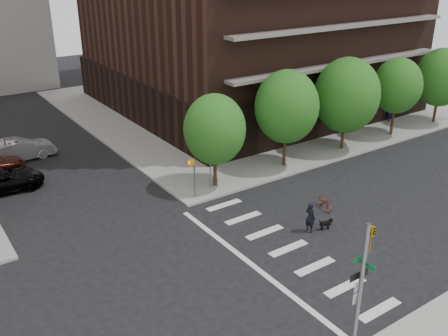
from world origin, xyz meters
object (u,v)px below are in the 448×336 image
Objects in this scene: parked_car_black at (2,181)px; scooter at (325,202)px; dog_walker at (310,217)px; parked_car_silver at (19,150)px; pedestrian_far at (388,111)px; traffic_signal at (358,308)px.

parked_car_black reaches higher than scooter.
parked_car_silver is at bearing 22.53° from dog_walker.
pedestrian_far is (32.42, -4.84, 0.38)m from parked_car_black.
dog_walker is 0.92× the size of pedestrian_far.
traffic_signal is 3.39× the size of dog_walker.
dog_walker is (-2.65, -1.45, 0.46)m from scooter.
pedestrian_far is (25.10, 18.49, -1.59)m from traffic_signal.
pedestrian_far is at bearing -67.63° from dog_walker.
parked_car_black is at bearing -79.65° from pedestrian_far.
dog_walker reaches higher than scooter.
pedestrian_far is at bearing 46.47° from scooter.
pedestrian_far reaches higher than parked_car_silver.
scooter is at bearing -128.63° from parked_car_black.
dog_walker is 22.04m from pedestrian_far.
parked_car_silver is at bearing -89.00° from pedestrian_far.
dog_walker is at bearing -155.15° from parked_car_silver.
dog_walker is (10.66, -20.00, 0.04)m from parked_car_silver.
dog_walker is (5.62, 8.19, -1.81)m from traffic_signal.
scooter is 0.84× the size of pedestrian_far.
dog_walker is at bearing -43.27° from pedestrian_far.
parked_car_black is at bearing 34.99° from dog_walker.
traffic_signal reaches higher than parked_car_black.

